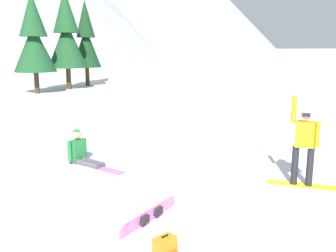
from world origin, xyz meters
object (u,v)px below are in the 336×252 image
object	(u,v)px
pine_tree_tall	(86,40)
backpack_orange	(165,252)
snowboarder_foreground	(304,144)
pine_tree_broad	(34,39)
loose_snowboard_near_left	(150,215)
pine_tree_slender	(66,35)
snowboarder_midground	(82,152)

from	to	relation	value
pine_tree_tall	backpack_orange	bearing A→B (deg)	-92.50
snowboarder_foreground	pine_tree_tall	bearing A→B (deg)	96.32
snowboarder_foreground	backpack_orange	distance (m)	4.53
snowboarder_foreground	pine_tree_broad	xyz separation A→B (m)	(-6.39, 20.05, 2.60)
backpack_orange	pine_tree_broad	xyz separation A→B (m)	(-2.54, 22.31, 3.35)
loose_snowboard_near_left	pine_tree_slender	world-z (taller)	pine_tree_slender
snowboarder_midground	pine_tree_tall	world-z (taller)	pine_tree_tall
snowboarder_foreground	pine_tree_broad	size ratio (longest dim) A/B	0.31
loose_snowboard_near_left	pine_tree_broad	size ratio (longest dim) A/B	0.20
snowboarder_midground	pine_tree_slender	bearing A→B (deg)	88.75
pine_tree_broad	pine_tree_tall	world-z (taller)	pine_tree_tall
backpack_orange	pine_tree_broad	bearing A→B (deg)	96.49
loose_snowboard_near_left	pine_tree_tall	distance (m)	25.44
backpack_orange	snowboarder_midground	bearing A→B (deg)	98.44
snowboarder_midground	pine_tree_broad	bearing A→B (deg)	95.86
snowboarder_midground	pine_tree_tall	size ratio (longest dim) A/B	0.25
snowboarder_midground	snowboarder_foreground	bearing A→B (deg)	-33.69
snowboarder_midground	backpack_orange	size ratio (longest dim) A/B	3.45
backpack_orange	pine_tree_tall	world-z (taller)	pine_tree_tall
snowboarder_midground	pine_tree_slender	world-z (taller)	pine_tree_slender
pine_tree_broad	snowboarder_foreground	bearing A→B (deg)	-72.31
backpack_orange	pine_tree_tall	bearing A→B (deg)	87.50
snowboarder_midground	pine_tree_broad	distance (m)	17.35
loose_snowboard_near_left	pine_tree_tall	xyz separation A→B (m)	(1.04, 25.18, 3.47)
loose_snowboard_near_left	backpack_orange	world-z (taller)	backpack_orange
snowboarder_foreground	pine_tree_slender	distance (m)	22.74
backpack_orange	pine_tree_slender	xyz separation A→B (m)	(-0.38, 24.41, 3.65)
loose_snowboard_near_left	pine_tree_broad	distance (m)	21.34
snowboarder_midground	loose_snowboard_near_left	distance (m)	4.06
pine_tree_broad	pine_tree_tall	distance (m)	5.66
snowboarder_foreground	pine_tree_broad	world-z (taller)	pine_tree_broad
loose_snowboard_near_left	backpack_orange	distance (m)	1.42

